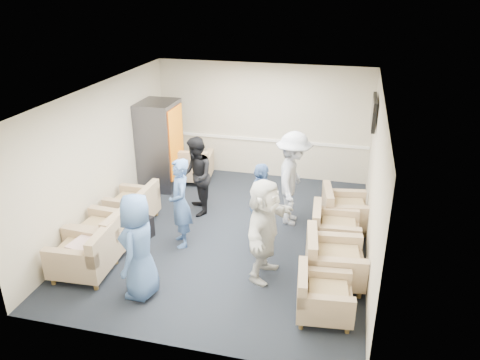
% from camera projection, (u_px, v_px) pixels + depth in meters
% --- Properties ---
extents(floor, '(6.00, 6.00, 0.00)m').
position_uv_depth(floor, '(230.00, 234.00, 8.83)').
color(floor, black).
rests_on(floor, ground).
extents(ceiling, '(6.00, 6.00, 0.00)m').
position_uv_depth(ceiling, '(228.00, 93.00, 7.75)').
color(ceiling, white).
rests_on(ceiling, back_wall).
extents(back_wall, '(5.00, 0.02, 2.70)m').
position_uv_depth(back_wall, '(262.00, 121.00, 10.96)').
color(back_wall, beige).
rests_on(back_wall, floor).
extents(front_wall, '(5.00, 0.02, 2.70)m').
position_uv_depth(front_wall, '(164.00, 259.00, 5.62)').
color(front_wall, beige).
rests_on(front_wall, floor).
extents(left_wall, '(0.02, 6.00, 2.70)m').
position_uv_depth(left_wall, '(102.00, 156.00, 8.84)').
color(left_wall, beige).
rests_on(left_wall, floor).
extents(right_wall, '(0.02, 6.00, 2.70)m').
position_uv_depth(right_wall, '(375.00, 182.00, 7.74)').
color(right_wall, beige).
rests_on(right_wall, floor).
extents(chair_rail, '(4.98, 0.04, 0.06)m').
position_uv_depth(chair_rail, '(262.00, 140.00, 11.12)').
color(chair_rail, white).
rests_on(chair_rail, back_wall).
extents(tv, '(0.10, 1.00, 0.58)m').
position_uv_depth(tv, '(374.00, 112.00, 9.08)').
color(tv, black).
rests_on(tv, right_wall).
extents(armchair_left_near, '(0.94, 0.94, 0.71)m').
position_uv_depth(armchair_left_near, '(87.00, 255.00, 7.51)').
color(armchair_left_near, tan).
rests_on(armchair_left_near, floor).
extents(armchair_left_mid, '(0.97, 0.97, 0.73)m').
position_uv_depth(armchair_left_mid, '(105.00, 235.00, 8.07)').
color(armchair_left_mid, tan).
rests_on(armchair_left_mid, floor).
extents(armchair_left_far, '(0.84, 0.84, 0.66)m').
position_uv_depth(armchair_left_far, '(135.00, 206.00, 9.17)').
color(armchair_left_far, tan).
rests_on(armchair_left_far, floor).
extents(armchair_right_near, '(0.85, 0.85, 0.62)m').
position_uv_depth(armchair_right_near, '(321.00, 298.00, 6.60)').
color(armchair_right_near, tan).
rests_on(armchair_right_near, floor).
extents(armchair_right_midnear, '(1.00, 1.00, 0.72)m').
position_uv_depth(armchair_right_midnear, '(331.00, 262.00, 7.33)').
color(armchair_right_midnear, tan).
rests_on(armchair_right_midnear, floor).
extents(armchair_right_midfar, '(0.88, 0.88, 0.66)m').
position_uv_depth(armchair_right_midfar, '(332.00, 231.00, 8.28)').
color(armchair_right_midfar, tan).
rests_on(armchair_right_midfar, floor).
extents(armchair_right_far, '(0.98, 0.98, 0.68)m').
position_uv_depth(armchair_right_far, '(342.00, 211.00, 8.95)').
color(armchair_right_far, tan).
rests_on(armchair_right_far, floor).
extents(armchair_corner, '(1.02, 1.02, 0.72)m').
position_uv_depth(armchair_corner, '(192.00, 167.00, 10.98)').
color(armchair_corner, tan).
rests_on(armchair_corner, floor).
extents(vending_machine, '(0.80, 0.94, 1.98)m').
position_uv_depth(vending_machine, '(160.00, 145.00, 10.49)').
color(vending_machine, '#4C4B53').
rests_on(vending_machine, floor).
extents(backpack, '(0.32, 0.26, 0.48)m').
position_uv_depth(backpack, '(145.00, 224.00, 8.67)').
color(backpack, black).
rests_on(backpack, floor).
extents(pillow, '(0.43, 0.53, 0.14)m').
position_uv_depth(pillow, '(84.00, 245.00, 7.44)').
color(pillow, beige).
rests_on(pillow, armchair_left_near).
extents(person_front_left, '(0.57, 0.84, 1.66)m').
position_uv_depth(person_front_left, '(138.00, 246.00, 6.86)').
color(person_front_left, '#4264A0').
rests_on(person_front_left, floor).
extents(person_mid_left, '(0.63, 0.71, 1.64)m').
position_uv_depth(person_mid_left, '(180.00, 203.00, 8.20)').
color(person_mid_left, '#4264A0').
rests_on(person_mid_left, floor).
extents(person_back_left, '(0.88, 0.97, 1.61)m').
position_uv_depth(person_back_left, '(196.00, 177.00, 9.32)').
color(person_back_left, black).
rests_on(person_back_left, floor).
extents(person_back_right, '(0.70, 1.20, 1.85)m').
position_uv_depth(person_back_right, '(293.00, 179.00, 8.91)').
color(person_back_right, silver).
rests_on(person_back_right, floor).
extents(person_mid_right, '(0.39, 0.92, 1.56)m').
position_uv_depth(person_mid_right, '(260.00, 205.00, 8.20)').
color(person_mid_right, '#4264A0').
rests_on(person_mid_right, floor).
extents(person_front_right, '(0.75, 1.63, 1.69)m').
position_uv_depth(person_front_right, '(264.00, 230.00, 7.28)').
color(person_front_right, silver).
rests_on(person_front_right, floor).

